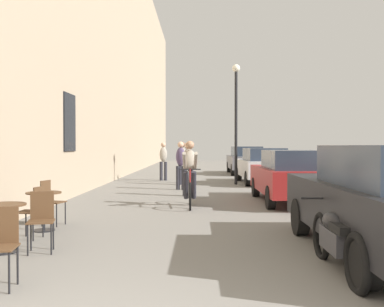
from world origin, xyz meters
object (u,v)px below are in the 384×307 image
at_px(pedestrian_near, 188,166).
at_px(parked_car_third, 262,165).
at_px(cafe_chair_far_toward_wall, 50,199).
at_px(pedestrian_furthest, 163,159).
at_px(street_lamp, 236,108).
at_px(parked_car_second, 291,176).
at_px(pedestrian_far, 182,161).
at_px(cafe_table_mid, 4,217).
at_px(parked_car_fourth, 245,160).
at_px(cafe_chair_near_toward_street, 0,241).
at_px(cyclist_on_bicycle, 190,175).
at_px(parked_motorcycle, 337,240).
at_px(cafe_chair_far_toward_street, 33,208).
at_px(cafe_chair_mid_toward_wall, 41,217).
at_px(pedestrian_mid, 181,163).
at_px(cafe_table_far, 44,203).

distance_m(pedestrian_near, parked_car_third, 5.49).
relative_size(cafe_chair_far_toward_wall, pedestrian_furthest, 0.51).
xyz_separation_m(street_lamp, parked_car_second, (1.03, -5.75, -2.35)).
height_order(pedestrian_far, pedestrian_furthest, same).
height_order(pedestrian_furthest, parked_car_second, pedestrian_furthest).
relative_size(cafe_table_mid, parked_car_fourth, 0.17).
xyz_separation_m(cafe_table_mid, street_lamp, (4.41, 11.46, 2.59)).
bearing_deg(street_lamp, parked_car_fourth, 80.53).
height_order(cafe_chair_near_toward_street, cyclist_on_bicycle, cyclist_on_bicycle).
xyz_separation_m(cyclist_on_bicycle, parked_motorcycle, (1.95, -5.90, -0.41)).
bearing_deg(cafe_chair_far_toward_wall, cafe_chair_far_toward_street, -83.33).
xyz_separation_m(cafe_chair_mid_toward_wall, parked_car_second, (4.91, 5.64, 0.24)).
bearing_deg(parked_car_third, parked_motorcycle, -94.17).
xyz_separation_m(cafe_table_mid, parked_car_third, (5.55, 11.87, 0.25)).
height_order(cafe_chair_mid_toward_wall, street_lamp, street_lamp).
relative_size(cafe_chair_far_toward_wall, pedestrian_mid, 0.51).
bearing_deg(cafe_chair_far_toward_street, parked_motorcycle, -22.77).
height_order(cafe_chair_far_toward_street, pedestrian_mid, pedestrian_mid).
bearing_deg(cafe_table_mid, pedestrian_mid, 76.41).
distance_m(cafe_table_mid, parked_motorcycle, 4.71).
relative_size(cafe_chair_mid_toward_wall, pedestrian_mid, 0.51).
height_order(cafe_chair_far_toward_street, street_lamp, street_lamp).
bearing_deg(pedestrian_far, cafe_table_far, -102.99).
bearing_deg(pedestrian_mid, parked_motorcycle, -76.95).
xyz_separation_m(pedestrian_near, parked_motorcycle, (2.06, -8.22, -0.55)).
relative_size(cafe_table_far, pedestrian_furthest, 0.41).
bearing_deg(pedestrian_far, pedestrian_mid, -89.71).
xyz_separation_m(pedestrian_far, parked_car_fourth, (3.29, 6.76, -0.18)).
bearing_deg(cafe_table_far, parked_car_fourth, 71.44).
distance_m(cafe_table_far, street_lamp, 11.05).
bearing_deg(cyclist_on_bicycle, street_lamp, 74.93).
height_order(cafe_chair_far_toward_street, cyclist_on_bicycle, cyclist_on_bicycle).
relative_size(cafe_table_far, parked_motorcycle, 0.34).
bearing_deg(cafe_chair_far_toward_street, street_lamp, 67.59).
bearing_deg(parked_car_third, pedestrian_far, -170.34).
bearing_deg(parked_car_fourth, cafe_table_mid, -106.98).
height_order(cyclist_on_bicycle, pedestrian_mid, pedestrian_mid).
distance_m(street_lamp, parked_motorcycle, 12.70).
relative_size(pedestrian_mid, parked_motorcycle, 0.81).
relative_size(pedestrian_furthest, street_lamp, 0.35).
xyz_separation_m(cafe_chair_mid_toward_wall, pedestrian_near, (2.02, 7.20, 0.44)).
bearing_deg(pedestrian_far, cafe_chair_far_toward_street, -101.73).
bearing_deg(pedestrian_far, cafe_chair_mid_toward_wall, -98.59).
height_order(parked_car_fourth, parked_motorcycle, parked_car_fourth).
bearing_deg(parked_car_fourth, parked_car_second, -90.33).
bearing_deg(pedestrian_near, cafe_table_mid, -109.35).
bearing_deg(cafe_chair_far_toward_wall, parked_car_second, 32.30).
height_order(cafe_table_mid, cyclist_on_bicycle, cyclist_on_bicycle).
xyz_separation_m(pedestrian_furthest, parked_car_third, (4.27, -1.60, -0.21)).
height_order(pedestrian_furthest, parked_car_third, pedestrian_furthest).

